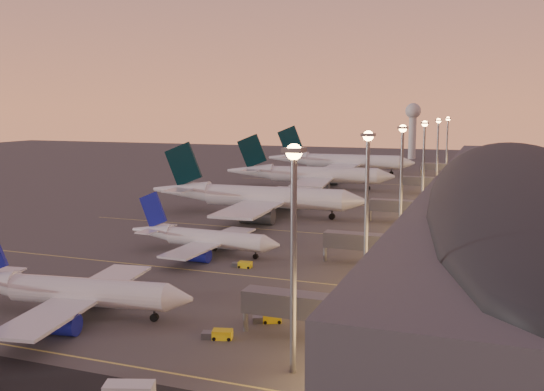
{
  "coord_description": "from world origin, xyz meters",
  "views": [
    {
      "loc": [
        56.36,
        -101.78,
        29.68
      ],
      "look_at": [
        2.0,
        45.0,
        7.0
      ],
      "focal_mm": 40.0,
      "sensor_mm": 36.0,
      "label": 1
    }
  ],
  "objects_px": {
    "airliner_wide_near": "(255,197)",
    "baggage_tug_c": "(243,265)",
    "radar_tower": "(413,121)",
    "baggage_tug_b": "(268,318)",
    "baggage_tug_a": "(219,335)",
    "airliner_wide_far": "(340,161)",
    "airliner_narrow_north": "(203,238)",
    "airliner_narrow_south": "(68,291)",
    "airliner_wide_mid": "(309,175)"
  },
  "relations": [
    {
      "from": "airliner_wide_near",
      "to": "baggage_tug_c",
      "type": "bearing_deg",
      "value": -73.08
    },
    {
      "from": "radar_tower",
      "to": "baggage_tug_b",
      "type": "height_order",
      "value": "radar_tower"
    },
    {
      "from": "baggage_tug_a",
      "to": "baggage_tug_c",
      "type": "relative_size",
      "value": 1.11
    },
    {
      "from": "airliner_wide_near",
      "to": "airliner_wide_far",
      "type": "distance_m",
      "value": 114.07
    },
    {
      "from": "airliner_wide_far",
      "to": "radar_tower",
      "type": "distance_m",
      "value": 96.73
    },
    {
      "from": "airliner_wide_near",
      "to": "baggage_tug_c",
      "type": "xyz_separation_m",
      "value": [
        18.62,
        -52.8,
        -4.67
      ]
    },
    {
      "from": "airliner_wide_near",
      "to": "baggage_tug_a",
      "type": "relative_size",
      "value": 14.91
    },
    {
      "from": "airliner_narrow_north",
      "to": "baggage_tug_c",
      "type": "xyz_separation_m",
      "value": [
        12.0,
        -7.38,
        -2.66
      ]
    },
    {
      "from": "radar_tower",
      "to": "airliner_narrow_south",
      "type": "bearing_deg",
      "value": -92.06
    },
    {
      "from": "airliner_narrow_north",
      "to": "radar_tower",
      "type": "bearing_deg",
      "value": 90.63
    },
    {
      "from": "airliner_wide_far",
      "to": "baggage_tug_a",
      "type": "height_order",
      "value": "airliner_wide_far"
    },
    {
      "from": "airliner_wide_far",
      "to": "baggage_tug_b",
      "type": "height_order",
      "value": "airliner_wide_far"
    },
    {
      "from": "airliner_wide_far",
      "to": "baggage_tug_b",
      "type": "relative_size",
      "value": 15.85
    },
    {
      "from": "airliner_narrow_south",
      "to": "radar_tower",
      "type": "height_order",
      "value": "radar_tower"
    },
    {
      "from": "baggage_tug_c",
      "to": "airliner_narrow_north",
      "type": "bearing_deg",
      "value": 146.32
    },
    {
      "from": "airliner_wide_mid",
      "to": "airliner_wide_far",
      "type": "relative_size",
      "value": 0.93
    },
    {
      "from": "baggage_tug_b",
      "to": "radar_tower",
      "type": "bearing_deg",
      "value": 69.68
    },
    {
      "from": "airliner_wide_mid",
      "to": "radar_tower",
      "type": "relative_size",
      "value": 1.93
    },
    {
      "from": "airliner_narrow_south",
      "to": "baggage_tug_a",
      "type": "bearing_deg",
      "value": -10.23
    },
    {
      "from": "airliner_wide_mid",
      "to": "baggage_tug_b",
      "type": "bearing_deg",
      "value": -82.49
    },
    {
      "from": "airliner_wide_mid",
      "to": "baggage_tug_c",
      "type": "height_order",
      "value": "airliner_wide_mid"
    },
    {
      "from": "airliner_narrow_south",
      "to": "airliner_wide_near",
      "type": "height_order",
      "value": "airliner_wide_near"
    },
    {
      "from": "airliner_narrow_north",
      "to": "airliner_wide_mid",
      "type": "bearing_deg",
      "value": 97.56
    },
    {
      "from": "airliner_narrow_south",
      "to": "airliner_wide_far",
      "type": "xyz_separation_m",
      "value": [
        -9.67,
        199.73,
        2.05
      ]
    },
    {
      "from": "airliner_wide_mid",
      "to": "airliner_wide_far",
      "type": "height_order",
      "value": "airliner_wide_far"
    },
    {
      "from": "airliner_narrow_south",
      "to": "airliner_wide_near",
      "type": "xyz_separation_m",
      "value": [
        -5.31,
        85.74,
        1.66
      ]
    },
    {
      "from": "baggage_tug_c",
      "to": "airliner_wide_near",
      "type": "bearing_deg",
      "value": 107.35
    },
    {
      "from": "baggage_tug_a",
      "to": "baggage_tug_b",
      "type": "relative_size",
      "value": 0.99
    },
    {
      "from": "airliner_narrow_south",
      "to": "airliner_wide_mid",
      "type": "relative_size",
      "value": 0.61
    },
    {
      "from": "airliner_wide_mid",
      "to": "baggage_tug_c",
      "type": "bearing_deg",
      "value": -86.49
    },
    {
      "from": "airliner_narrow_north",
      "to": "baggage_tug_c",
      "type": "distance_m",
      "value": 14.34
    },
    {
      "from": "airliner_narrow_north",
      "to": "airliner_wide_mid",
      "type": "relative_size",
      "value": 0.55
    },
    {
      "from": "airliner_wide_near",
      "to": "baggage_tug_a",
      "type": "xyz_separation_m",
      "value": [
        29.59,
        -86.56,
        -4.65
      ]
    },
    {
      "from": "baggage_tug_a",
      "to": "airliner_narrow_north",
      "type": "bearing_deg",
      "value": 104.39
    },
    {
      "from": "radar_tower",
      "to": "baggage_tug_a",
      "type": "bearing_deg",
      "value": -87.32
    },
    {
      "from": "airliner_narrow_north",
      "to": "radar_tower",
      "type": "relative_size",
      "value": 1.06
    },
    {
      "from": "airliner_wide_near",
      "to": "radar_tower",
      "type": "height_order",
      "value": "radar_tower"
    },
    {
      "from": "airliner_wide_far",
      "to": "baggage_tug_a",
      "type": "relative_size",
      "value": 16.01
    },
    {
      "from": "airliner_wide_near",
      "to": "airliner_wide_far",
      "type": "relative_size",
      "value": 0.93
    },
    {
      "from": "airliner_wide_near",
      "to": "airliner_wide_mid",
      "type": "xyz_separation_m",
      "value": [
        -2.23,
        58.96,
        -0.01
      ]
    },
    {
      "from": "airliner_wide_mid",
      "to": "radar_tower",
      "type": "xyz_separation_m",
      "value": [
        18.06,
        148.22,
        16.7
      ]
    },
    {
      "from": "airliner_narrow_south",
      "to": "airliner_wide_far",
      "type": "height_order",
      "value": "airliner_wide_far"
    },
    {
      "from": "airliner_wide_far",
      "to": "baggage_tug_c",
      "type": "bearing_deg",
      "value": -84.29
    },
    {
      "from": "airliner_wide_mid",
      "to": "baggage_tug_a",
      "type": "xyz_separation_m",
      "value": [
        31.82,
        -145.53,
        -4.64
      ]
    },
    {
      "from": "airliner_wide_mid",
      "to": "baggage_tug_a",
      "type": "relative_size",
      "value": 14.89
    },
    {
      "from": "airliner_wide_near",
      "to": "airliner_wide_mid",
      "type": "bearing_deg",
      "value": 89.66
    },
    {
      "from": "baggage_tug_a",
      "to": "airliner_wide_mid",
      "type": "bearing_deg",
      "value": 87.55
    },
    {
      "from": "baggage_tug_b",
      "to": "baggage_tug_c",
      "type": "distance_m",
      "value": 29.81
    },
    {
      "from": "baggage_tug_b",
      "to": "airliner_wide_far",
      "type": "bearing_deg",
      "value": 77.26
    },
    {
      "from": "airliner_narrow_north",
      "to": "airliner_wide_far",
      "type": "distance_m",
      "value": 159.81
    }
  ]
}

